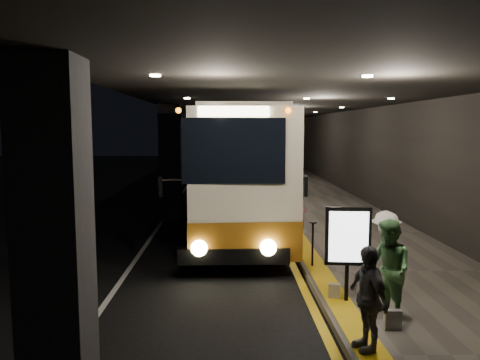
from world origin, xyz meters
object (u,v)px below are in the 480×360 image
object	(u,v)px
coach_third	(229,144)
bag_polka	(393,320)
passenger_waiting_white	(385,252)
info_sign	(348,238)
passenger_waiting_grey	(368,298)
bag_plain	(334,291)
stanchion_post	(313,244)
coach_second	(234,154)
passenger_waiting_green	(389,270)
passenger_boarding	(300,215)
coach_main	(232,172)

from	to	relation	value
coach_third	bag_polka	world-z (taller)	coach_third
passenger_waiting_white	info_sign	xyz separation A→B (m)	(-0.92, -0.52, 0.42)
passenger_waiting_grey	info_sign	bearing A→B (deg)	159.67
passenger_waiting_white	passenger_waiting_grey	xyz separation A→B (m)	(-1.12, -2.52, -0.03)
bag_plain	passenger_waiting_white	bearing A→B (deg)	17.15
bag_polka	stanchion_post	distance (m)	3.73
coach_second	passenger_waiting_green	distance (m)	21.38
coach_third	info_sign	distance (m)	37.79
passenger_waiting_grey	bag_plain	bearing A→B (deg)	165.37
coach_second	bag_plain	distance (m)	20.35
passenger_waiting_grey	coach_second	bearing A→B (deg)	169.79
coach_third	passenger_boarding	xyz separation A→B (m)	(2.03, -33.00, -0.89)
passenger_waiting_white	passenger_waiting_green	bearing A→B (deg)	-6.11
bag_polka	passenger_boarding	bearing A→B (deg)	96.16
coach_main	info_sign	bearing A→B (deg)	-77.19
passenger_waiting_green	info_sign	size ratio (longest dim) A/B	0.95
coach_main	passenger_waiting_white	world-z (taller)	coach_main
passenger_boarding	passenger_waiting_grey	xyz separation A→B (m)	(0.00, -6.72, -0.02)
passenger_waiting_green	stanchion_post	xyz separation A→B (m)	(-0.77, 3.17, -0.34)
coach_third	passenger_waiting_grey	xyz separation A→B (m)	(2.03, -39.72, -0.90)
info_sign	coach_third	bearing A→B (deg)	98.32
bag_polka	passenger_waiting_white	bearing A→B (deg)	75.65
bag_plain	info_sign	size ratio (longest dim) A/B	0.15
coach_second	stanchion_post	xyz separation A→B (m)	(1.68, -18.05, -1.21)
passenger_waiting_grey	info_sign	distance (m)	2.06
passenger_waiting_white	bag_polka	xyz separation A→B (m)	(-0.47, -1.83, -0.68)
passenger_boarding	bag_polka	distance (m)	6.10
coach_second	coach_main	bearing A→B (deg)	-89.19
passenger_boarding	passenger_waiting_green	world-z (taller)	passenger_waiting_green
coach_main	passenger_waiting_white	xyz separation A→B (m)	(3.10, -7.51, -0.93)
passenger_boarding	bag_plain	world-z (taller)	passenger_boarding
coach_second	coach_third	distance (m)	17.34
bag_plain	stanchion_post	world-z (taller)	stanchion_post
passenger_boarding	stanchion_post	bearing A→B (deg)	179.49
passenger_waiting_green	bag_polka	size ratio (longest dim) A/B	5.27
coach_main	passenger_waiting_green	distance (m)	9.32
coach_main	passenger_waiting_grey	world-z (taller)	coach_main
coach_second	bag_polka	bearing A→B (deg)	-81.74
passenger_waiting_green	passenger_waiting_white	size ratio (longest dim) A/B	1.05
coach_second	coach_third	size ratio (longest dim) A/B	1.02
passenger_boarding	stanchion_post	distance (m)	2.40
stanchion_post	passenger_waiting_green	bearing A→B (deg)	-76.35
bag_plain	stanchion_post	size ratio (longest dim) A/B	0.26
info_sign	passenger_waiting_green	bearing A→B (deg)	-53.29
passenger_waiting_white	info_sign	size ratio (longest dim) A/B	0.91
passenger_boarding	stanchion_post	size ratio (longest dim) A/B	1.52
coach_main	passenger_boarding	distance (m)	3.98
passenger_boarding	bag_polka	xyz separation A→B (m)	(0.65, -6.03, -0.66)
passenger_boarding	passenger_waiting_grey	distance (m)	6.72
passenger_waiting_grey	stanchion_post	size ratio (longest dim) A/B	1.49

